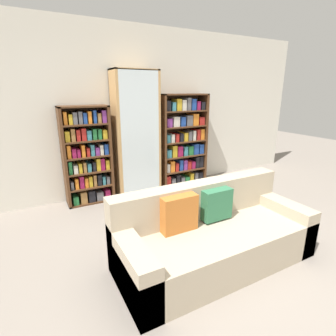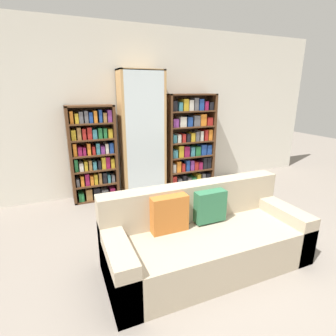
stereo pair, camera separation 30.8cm
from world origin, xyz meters
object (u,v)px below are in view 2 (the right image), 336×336
object	(u,v)px
couch	(205,238)
display_cabinet	(142,135)
bookshelf_right	(190,142)
wine_bottle	(206,198)
bookshelf_left	(93,155)

from	to	relation	value
couch	display_cabinet	bearing A→B (deg)	89.15
couch	display_cabinet	world-z (taller)	display_cabinet
bookshelf_right	wine_bottle	size ratio (longest dim) A/B	4.91
display_cabinet	wine_bottle	bearing A→B (deg)	-54.53
couch	wine_bottle	size ratio (longest dim) A/B	5.99
wine_bottle	bookshelf_left	bearing A→B (deg)	146.68
bookshelf_left	bookshelf_right	xyz separation A→B (m)	(1.71, -0.00, 0.06)
bookshelf_right	wine_bottle	xyz separation A→B (m)	(-0.22, -0.98, -0.66)
bookshelf_left	display_cabinet	world-z (taller)	display_cabinet
bookshelf_left	wine_bottle	size ratio (longest dim) A/B	4.45
couch	bookshelf_left	world-z (taller)	bookshelf_left
bookshelf_left	display_cabinet	bearing A→B (deg)	-1.10
bookshelf_left	wine_bottle	world-z (taller)	bookshelf_left
display_cabinet	bookshelf_right	size ratio (longest dim) A/B	1.22
wine_bottle	bookshelf_right	bearing A→B (deg)	77.51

